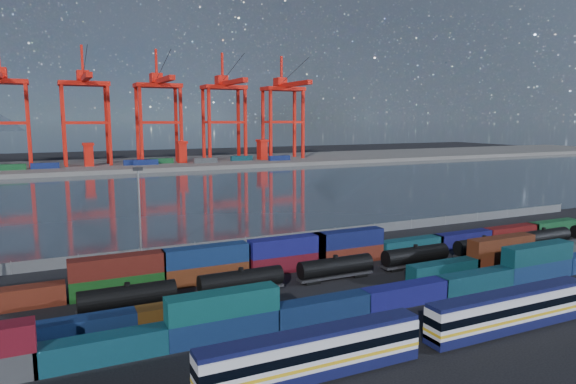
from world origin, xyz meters
name	(u,v)px	position (x,y,z in m)	size (l,w,h in m)	color
ground	(372,282)	(0.00, 0.00, 0.00)	(700.00, 700.00, 0.00)	black
harbor_water	(192,193)	(0.00, 105.00, 0.01)	(700.00, 700.00, 0.00)	#2D3842
far_quay	(139,164)	(0.00, 210.00, 1.00)	(700.00, 70.00, 2.00)	#514F4C
distant_mountains	(78,51)	(63.02, 1600.00, 220.29)	(2470.00, 1100.00, 520.00)	#1E2630
passenger_train	(509,311)	(3.87, -22.06, 2.46)	(75.08, 2.85, 4.89)	silver
container_row_south	(358,297)	(-8.97, -9.69, 2.13)	(141.22, 2.61, 5.57)	#47494D
container_row_mid	(434,270)	(8.86, -3.47, 1.68)	(129.05, 2.58, 5.49)	#3F4244
container_row_north	(293,257)	(-8.16, 10.80, 2.22)	(142.05, 2.66, 5.66)	#141158
tanker_string	(484,246)	(26.50, 3.46, 1.95)	(136.67, 2.72, 3.89)	black
waterfront_fence	(292,237)	(0.00, 28.00, 1.00)	(160.12, 0.12, 2.20)	#595B5E
yard_light_mast	(139,210)	(-30.00, 26.00, 9.30)	(1.60, 0.40, 16.60)	slate
gantry_cranes	(123,94)	(-7.50, 203.42, 36.43)	(197.86, 43.88, 59.43)	red
quay_containers	(121,163)	(-11.00, 195.46, 3.30)	(172.58, 10.99, 2.60)	navy
straddle_carriers	(137,153)	(-2.50, 200.00, 7.82)	(140.00, 7.00, 11.10)	red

